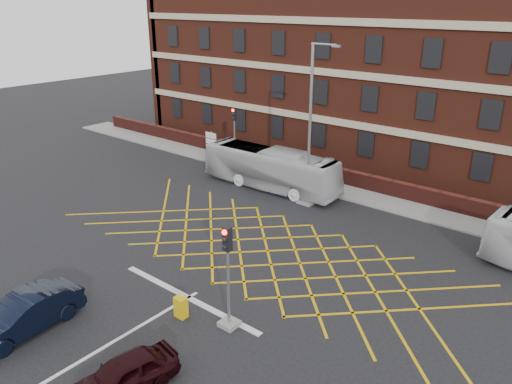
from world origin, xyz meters
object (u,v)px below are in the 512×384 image
Objects in this scene: car_maroon at (124,375)px; utility_cabinet at (181,307)px; direction_signs at (211,142)px; traffic_light_near at (228,287)px; street_lamp at (310,151)px; car_navy at (24,315)px; traffic_light_far at (235,140)px; bus_left at (271,168)px.

car_maroon reaches higher than utility_cabinet.
direction_signs is (-15.57, 20.05, 0.76)m from car_maroon.
traffic_light_near reaches higher than utility_cabinet.
street_lamp reaches higher than car_maroon.
utility_cabinet is (-1.91, -0.78, -1.32)m from traffic_light_near.
car_navy is 5.11× the size of utility_cabinet.
car_maroon is 1.65× the size of direction_signs.
traffic_light_far reaches higher than direction_signs.
car_maroon is 0.38× the size of street_lamp.
car_maroon is at bearing -75.71° from street_lamp.
traffic_light_near is 2.44m from utility_cabinet.
traffic_light_near is at bearing -48.89° from traffic_light_far.
traffic_light_near is 1.00× the size of traffic_light_far.
utility_cabinet is (6.25, -13.87, -0.93)m from bus_left.
car_navy reaches higher than car_maroon.
direction_signs reaches higher than car_navy.
car_maroon is 4.09× the size of utility_cabinet.
utility_cabinet is (-1.60, 3.94, -0.17)m from car_maroon.
traffic_light_near is 4.80× the size of utility_cabinet.
utility_cabinet is at bearing 43.27° from car_navy.
car_maroon is (7.85, -17.81, -0.76)m from bus_left.
traffic_light_near reaches higher than direction_signs.
street_lamp is at bearing -20.30° from traffic_light_far.
car_navy reaches higher than utility_cabinet.
utility_cabinet is at bearing -157.67° from bus_left.
bus_left is 2.17× the size of car_navy.
car_navy is 22.89m from direction_signs.
utility_cabinet is (2.77, -13.21, -2.95)m from street_lamp.
utility_cabinet is at bearing -78.17° from street_lamp.
car_maroon is (5.52, 0.51, -0.13)m from car_navy.
car_maroon is at bearing -158.14° from bus_left.
street_lamp reaches higher than bus_left.
car_navy is 2.07× the size of direction_signs.
traffic_light_far is 4.80× the size of utility_cabinet.
direction_signs is 21.34m from utility_cabinet.
car_navy is 5.54m from car_maroon.
bus_left is 18.47m from car_navy.
street_lamp reaches higher than traffic_light_near.
direction_signs is at bearing 138.86° from car_maroon.
traffic_light_near reaches higher than car_maroon.
bus_left is 15.24m from utility_cabinet.
car_navy is 0.47× the size of street_lamp.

